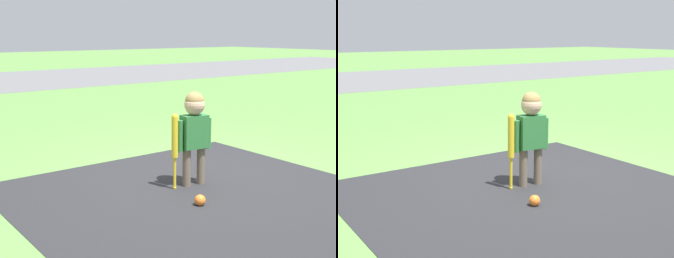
{
  "view_description": "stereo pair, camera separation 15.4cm",
  "coord_description": "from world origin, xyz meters",
  "views": [
    {
      "loc": [
        -2.99,
        -3.38,
        1.4
      ],
      "look_at": [
        -0.3,
        0.22,
        0.47
      ],
      "focal_mm": 50.0,
      "sensor_mm": 36.0,
      "label": 1
    },
    {
      "loc": [
        -2.87,
        -3.47,
        1.4
      ],
      "look_at": [
        -0.3,
        0.22,
        0.47
      ],
      "focal_mm": 50.0,
      "sensor_mm": 36.0,
      "label": 2
    }
  ],
  "objects": [
    {
      "name": "sports_ball",
      "position": [
        -0.6,
        -0.62,
        0.05
      ],
      "size": [
        0.09,
        0.09,
        0.09
      ],
      "color": "orange",
      "rests_on": "ground"
    },
    {
      "name": "ground_plane",
      "position": [
        0.0,
        0.0,
        0.0
      ],
      "size": [
        60.0,
        60.0,
        0.0
      ],
      "primitive_type": "plane",
      "color": "#5B8C42"
    },
    {
      "name": "baseball_bat",
      "position": [
        -0.52,
        -0.17,
        0.46
      ],
      "size": [
        0.06,
        0.06,
        0.7
      ],
      "color": "yellow",
      "rests_on": "ground"
    },
    {
      "name": "child",
      "position": [
        -0.3,
        -0.18,
        0.57
      ],
      "size": [
        0.35,
        0.19,
        0.88
      ],
      "rotation": [
        0.0,
        0.0,
        -0.15
      ],
      "color": "#6B5B4C",
      "rests_on": "ground"
    }
  ]
}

